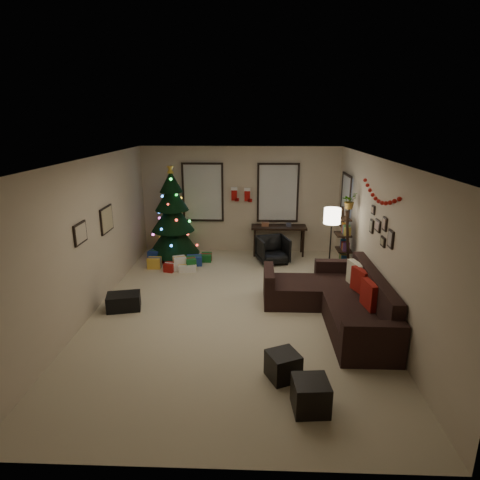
% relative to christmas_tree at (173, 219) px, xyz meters
% --- Properties ---
extents(floor, '(7.00, 7.00, 0.00)m').
position_rel_christmas_tree_xyz_m(floor, '(1.64, -2.89, -0.98)').
color(floor, '#BEB090').
rests_on(floor, ground).
extents(ceiling, '(7.00, 7.00, 0.00)m').
position_rel_christmas_tree_xyz_m(ceiling, '(1.64, -2.89, 1.72)').
color(ceiling, white).
rests_on(ceiling, floor).
extents(wall_back, '(5.00, 0.00, 5.00)m').
position_rel_christmas_tree_xyz_m(wall_back, '(1.64, 0.61, 0.37)').
color(wall_back, '#C1AF93').
rests_on(wall_back, floor).
extents(wall_front, '(5.00, 0.00, 5.00)m').
position_rel_christmas_tree_xyz_m(wall_front, '(1.64, -6.39, 0.37)').
color(wall_front, '#C1AF93').
rests_on(wall_front, floor).
extents(wall_left, '(0.00, 7.00, 7.00)m').
position_rel_christmas_tree_xyz_m(wall_left, '(-0.86, -2.89, 0.37)').
color(wall_left, '#C1AF93').
rests_on(wall_left, floor).
extents(wall_right, '(0.00, 7.00, 7.00)m').
position_rel_christmas_tree_xyz_m(wall_right, '(4.14, -2.89, 0.37)').
color(wall_right, '#C1AF93').
rests_on(wall_right, floor).
extents(window_back_left, '(1.05, 0.06, 1.50)m').
position_rel_christmas_tree_xyz_m(window_back_left, '(0.69, 0.58, 0.57)').
color(window_back_left, '#728CB2').
rests_on(window_back_left, wall_back).
extents(window_back_right, '(1.05, 0.06, 1.50)m').
position_rel_christmas_tree_xyz_m(window_back_right, '(2.59, 0.58, 0.57)').
color(window_back_right, '#728CB2').
rests_on(window_back_right, wall_back).
extents(window_right_wall, '(0.06, 0.90, 1.30)m').
position_rel_christmas_tree_xyz_m(window_right_wall, '(4.11, -0.34, 0.52)').
color(window_right_wall, '#728CB2').
rests_on(window_right_wall, wall_right).
extents(christmas_tree, '(1.27, 1.27, 2.36)m').
position_rel_christmas_tree_xyz_m(christmas_tree, '(0.00, 0.00, 0.00)').
color(christmas_tree, black).
rests_on(christmas_tree, floor).
extents(presents, '(1.50, 1.01, 0.30)m').
position_rel_christmas_tree_xyz_m(presents, '(0.26, -0.68, -0.86)').
color(presents, navy).
rests_on(presents, floor).
extents(sofa, '(1.92, 2.78, 0.88)m').
position_rel_christmas_tree_xyz_m(sofa, '(3.47, -3.08, -0.69)').
color(sofa, black).
rests_on(sofa, floor).
extents(pillow_red_a, '(0.18, 0.45, 0.43)m').
position_rel_christmas_tree_xyz_m(pillow_red_a, '(3.85, -3.56, -0.34)').
color(pillow_red_a, maroon).
rests_on(pillow_red_a, sofa).
extents(pillow_red_b, '(0.24, 0.43, 0.41)m').
position_rel_christmas_tree_xyz_m(pillow_red_b, '(3.85, -2.97, -0.34)').
color(pillow_red_b, maroon).
rests_on(pillow_red_b, sofa).
extents(pillow_cream, '(0.23, 0.46, 0.44)m').
position_rel_christmas_tree_xyz_m(pillow_cream, '(3.85, -2.63, -0.35)').
color(pillow_cream, beige).
rests_on(pillow_cream, sofa).
extents(ottoman_near, '(0.51, 0.51, 0.37)m').
position_rel_christmas_tree_xyz_m(ottoman_near, '(2.40, -4.87, -0.79)').
color(ottoman_near, black).
rests_on(ottoman_near, floor).
extents(ottoman_far, '(0.45, 0.45, 0.39)m').
position_rel_christmas_tree_xyz_m(ottoman_far, '(2.69, -5.48, -0.78)').
color(ottoman_far, black).
rests_on(ottoman_far, floor).
extents(desk, '(1.38, 0.49, 0.75)m').
position_rel_christmas_tree_xyz_m(desk, '(2.62, 0.33, -0.32)').
color(desk, black).
rests_on(desk, floor).
extents(desk_chair, '(0.78, 0.75, 0.65)m').
position_rel_christmas_tree_xyz_m(desk_chair, '(2.45, -0.32, -0.65)').
color(desk_chair, black).
rests_on(desk_chair, floor).
extents(bookshelf, '(0.30, 0.46, 1.55)m').
position_rel_christmas_tree_xyz_m(bookshelf, '(3.94, -1.24, -0.22)').
color(bookshelf, black).
rests_on(bookshelf, floor).
extents(potted_plant, '(0.52, 0.52, 0.44)m').
position_rel_christmas_tree_xyz_m(potted_plant, '(3.94, -1.36, 0.81)').
color(potted_plant, '#4C4C4C').
rests_on(potted_plant, bookshelf).
extents(floor_lamp, '(0.34, 0.34, 1.60)m').
position_rel_christmas_tree_xyz_m(floor_lamp, '(3.59, -1.47, 0.36)').
color(floor_lamp, black).
rests_on(floor_lamp, floor).
extents(art_map, '(0.04, 0.60, 0.50)m').
position_rel_christmas_tree_xyz_m(art_map, '(-0.84, -2.09, 0.50)').
color(art_map, black).
rests_on(art_map, wall_left).
extents(art_abstract, '(0.04, 0.45, 0.35)m').
position_rel_christmas_tree_xyz_m(art_abstract, '(-0.84, -3.30, 0.56)').
color(art_abstract, black).
rests_on(art_abstract, wall_left).
extents(gallery, '(0.03, 1.25, 0.54)m').
position_rel_christmas_tree_xyz_m(gallery, '(4.12, -2.96, 0.60)').
color(gallery, black).
rests_on(gallery, wall_right).
extents(garland, '(0.08, 1.90, 0.30)m').
position_rel_christmas_tree_xyz_m(garland, '(4.09, -2.79, 1.15)').
color(garland, '#A5140C').
rests_on(garland, wall_right).
extents(stocking_left, '(0.20, 0.05, 0.36)m').
position_rel_christmas_tree_xyz_m(stocking_left, '(1.49, 0.50, 0.56)').
color(stocking_left, '#990F0C').
rests_on(stocking_left, wall_back).
extents(stocking_right, '(0.20, 0.05, 0.36)m').
position_rel_christmas_tree_xyz_m(stocking_right, '(1.82, 0.48, 0.54)').
color(stocking_right, '#990F0C').
rests_on(stocking_right, wall_back).
extents(storage_bin, '(0.66, 0.52, 0.29)m').
position_rel_christmas_tree_xyz_m(storage_bin, '(-0.36, -2.93, -0.83)').
color(storage_bin, black).
rests_on(storage_bin, floor).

